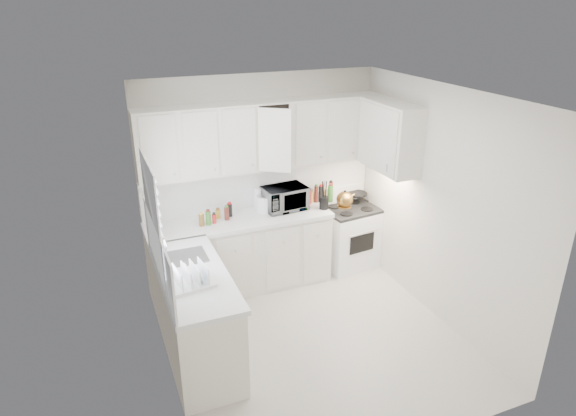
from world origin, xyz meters
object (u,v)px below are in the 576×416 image
rice_cooker (266,202)px  utensil_crock (324,195)px  stove (349,229)px  dish_rack (190,274)px  tea_kettle (345,198)px  microwave (285,196)px

rice_cooker → utensil_crock: bearing=-33.2°
stove → dish_rack: bearing=-157.9°
rice_cooker → utensil_crock: size_ratio=0.63×
stove → tea_kettle: size_ratio=4.09×
tea_kettle → rice_cooker: size_ratio=1.10×
rice_cooker → stove: bearing=-20.5°
stove → utensil_crock: 0.77m
utensil_crock → stove: bearing=15.4°
stove → utensil_crock: size_ratio=2.83×
tea_kettle → utensil_crock: bearing=176.9°
tea_kettle → rice_cooker: (-0.97, 0.25, 0.01)m
stove → utensil_crock: utensil_crock is taller
utensil_crock → dish_rack: bearing=-148.5°
tea_kettle → microwave: size_ratio=0.50×
tea_kettle → dish_rack: tea_kettle is taller
stove → dish_rack: (-2.39, -1.31, 0.53)m
tea_kettle → microwave: bearing=168.4°
tea_kettle → utensil_crock: 0.29m
microwave → rice_cooker: size_ratio=2.22×
microwave → utensil_crock: (0.46, -0.17, 0.01)m
stove → rice_cooker: 1.27m
stove → tea_kettle: (-0.18, -0.16, 0.53)m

